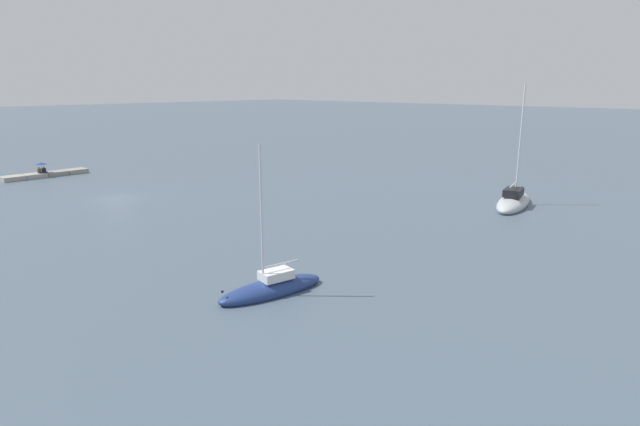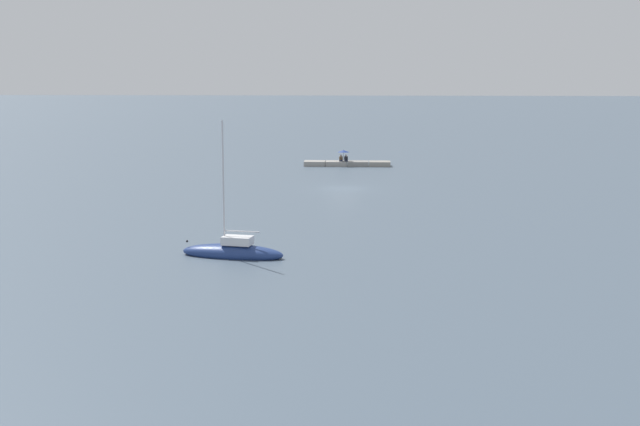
{
  "view_description": "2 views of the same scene",
  "coord_description": "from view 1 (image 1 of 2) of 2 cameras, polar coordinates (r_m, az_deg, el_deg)",
  "views": [
    {
      "loc": [
        22.84,
        47.95,
        10.66
      ],
      "look_at": [
        -2.62,
        24.27,
        2.13
      ],
      "focal_mm": 29.39,
      "sensor_mm": 36.0,
      "label": 1
    },
    {
      "loc": [
        -1.72,
        77.29,
        10.89
      ],
      "look_at": [
        0.98,
        22.85,
        1.64
      ],
      "focal_mm": 48.66,
      "sensor_mm": 36.0,
      "label": 2
    }
  ],
  "objects": [
    {
      "name": "sailboat_grey_mid",
      "position": [
        50.31,
        20.31,
        1.16
      ],
      "size": [
        8.74,
        4.18,
        11.14
      ],
      "rotation": [
        0.0,
        0.0,
        1.79
      ],
      "color": "#ADB2B7",
      "rests_on": "ground_plane"
    },
    {
      "name": "person_seated_dark_left",
      "position": [
        70.38,
        -27.82,
        4.12
      ],
      "size": [
        0.42,
        0.62,
        0.73
      ],
      "rotation": [
        0.0,
        0.0,
        0.07
      ],
      "color": "#1E2333",
      "rests_on": "seawall_pier"
    },
    {
      "name": "ground_plane",
      "position": [
        54.17,
        -21.17,
        1.49
      ],
      "size": [
        500.0,
        500.0,
        0.0
      ],
      "primitive_type": "plane",
      "color": "#475666"
    },
    {
      "name": "person_seated_brown_right",
      "position": [
        70.14,
        -28.23,
        4.05
      ],
      "size": [
        0.42,
        0.62,
        0.73
      ],
      "rotation": [
        0.0,
        0.0,
        0.07
      ],
      "color": "#1E2333",
      "rests_on": "seawall_pier"
    },
    {
      "name": "umbrella_open_navy",
      "position": [
        70.17,
        -28.12,
        4.78
      ],
      "size": [
        1.31,
        1.31,
        1.28
      ],
      "color": "black",
      "rests_on": "seawall_pier"
    },
    {
      "name": "sailboat_navy_near",
      "position": [
        27.82,
        -5.27,
        -8.14
      ],
      "size": [
        6.31,
        2.85,
        8.17
      ],
      "rotation": [
        0.0,
        0.0,
        4.52
      ],
      "color": "navy",
      "rests_on": "ground_plane"
    },
    {
      "name": "seawall_pier",
      "position": [
        70.56,
        -27.71,
        3.73
      ],
      "size": [
        9.51,
        1.9,
        0.53
      ],
      "color": "gray",
      "rests_on": "ground_plane"
    }
  ]
}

